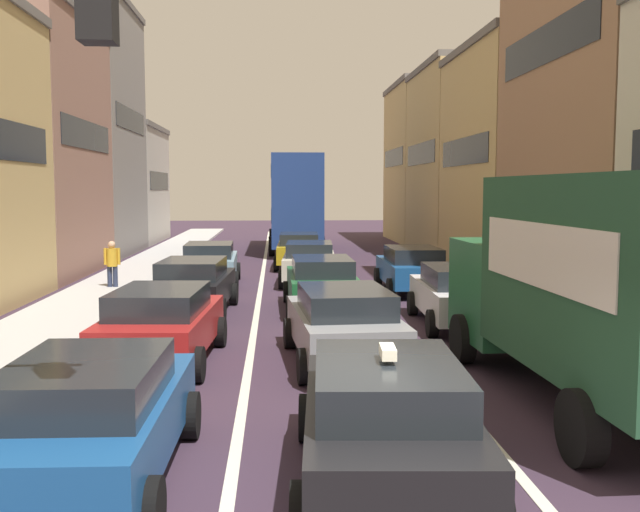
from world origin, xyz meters
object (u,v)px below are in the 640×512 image
(coupe_centre_lane_fourth, at_px, (309,261))
(sedan_centre_lane_fifth, at_px, (299,249))
(sedan_left_lane_third, at_px, (193,285))
(bus_mid_queue_primary, at_px, (295,199))
(sedan_left_lane_front, at_px, (91,417))
(wagon_right_lane_far, at_px, (412,268))
(hatchback_centre_lane_third, at_px, (322,282))
(sedan_right_lane_behind_truck, at_px, (459,294))
(pedestrian_mid_sidewalk, at_px, (112,263))
(sedan_centre_lane_second, at_px, (344,323))
(removalist_box_truck, at_px, (594,281))
(wagon_left_lane_second, at_px, (162,323))
(taxi_centre_lane_front, at_px, (386,419))
(sedan_left_lane_fourth, at_px, (210,263))

(coupe_centre_lane_fourth, height_order, sedan_centre_lane_fifth, same)
(sedan_left_lane_third, bearing_deg, bus_mid_queue_primary, -6.33)
(sedan_left_lane_front, distance_m, sedan_centre_lane_fifth, 22.97)
(wagon_right_lane_far, bearing_deg, hatchback_centre_lane_third, 137.19)
(sedan_right_lane_behind_truck, bearing_deg, pedestrian_mid_sidewalk, 57.81)
(hatchback_centre_lane_third, relative_size, coupe_centre_lane_fourth, 0.99)
(sedan_centre_lane_second, relative_size, sedan_left_lane_third, 1.01)
(pedestrian_mid_sidewalk, bearing_deg, sedan_right_lane_behind_truck, 54.26)
(pedestrian_mid_sidewalk, bearing_deg, removalist_box_truck, 35.60)
(sedan_left_lane_front, xyz_separation_m, hatchback_centre_lane_third, (3.38, 11.79, 0.00))
(removalist_box_truck, distance_m, sedan_right_lane_behind_truck, 6.91)
(wagon_left_lane_second, xyz_separation_m, wagon_right_lane_far, (6.66, 9.36, 0.00))
(sedan_left_lane_third, bearing_deg, wagon_left_lane_second, -176.78)
(sedan_centre_lane_second, xyz_separation_m, wagon_left_lane_second, (-3.51, 0.23, 0.00))
(sedan_centre_lane_fifth, bearing_deg, coupe_centre_lane_fourth, -175.77)
(hatchback_centre_lane_third, bearing_deg, sedan_centre_lane_second, 179.56)
(hatchback_centre_lane_third, height_order, sedan_centre_lane_fifth, same)
(taxi_centre_lane_front, xyz_separation_m, sedan_right_lane_behind_truck, (3.28, 9.63, -0.00))
(bus_mid_queue_primary, height_order, pedestrian_mid_sidewalk, bus_mid_queue_primary)
(sedan_left_lane_front, xyz_separation_m, sedan_right_lane_behind_truck, (6.63, 9.35, 0.00))
(hatchback_centre_lane_third, xyz_separation_m, sedan_left_lane_fourth, (-3.59, 5.57, 0.00))
(sedan_left_lane_third, xyz_separation_m, bus_mid_queue_primary, (3.25, 19.84, 2.03))
(sedan_left_lane_fourth, bearing_deg, hatchback_centre_lane_third, -148.76)
(hatchback_centre_lane_third, xyz_separation_m, coupe_centre_lane_fourth, (-0.08, 5.76, 0.00))
(pedestrian_mid_sidewalk, bearing_deg, hatchback_centre_lane_third, 55.65)
(hatchback_centre_lane_third, bearing_deg, sedan_left_lane_fourth, 31.99)
(sedan_left_lane_third, relative_size, sedan_centre_lane_fifth, 1.01)
(sedan_centre_lane_fifth, height_order, bus_mid_queue_primary, bus_mid_queue_primary)
(pedestrian_mid_sidewalk, bearing_deg, taxi_centre_lane_front, 20.50)
(taxi_centre_lane_front, bearing_deg, coupe_centre_lane_fourth, 3.65)
(removalist_box_truck, height_order, wagon_right_lane_far, removalist_box_truck)
(sedan_left_lane_fourth, bearing_deg, sedan_centre_lane_second, -164.40)
(sedan_left_lane_front, height_order, sedan_left_lane_third, same)
(hatchback_centre_lane_third, bearing_deg, bus_mid_queue_primary, -0.06)
(sedan_right_lane_behind_truck, bearing_deg, bus_mid_queue_primary, 10.99)
(taxi_centre_lane_front, distance_m, bus_mid_queue_primary, 31.65)
(sedan_left_lane_third, relative_size, sedan_right_lane_behind_truck, 1.01)
(taxi_centre_lane_front, relative_size, sedan_right_lane_behind_truck, 1.01)
(taxi_centre_lane_front, xyz_separation_m, wagon_left_lane_second, (-3.45, 6.10, -0.00))
(taxi_centre_lane_front, relative_size, sedan_left_lane_fourth, 1.01)
(taxi_centre_lane_front, height_order, sedan_left_lane_fourth, taxi_centre_lane_front)
(hatchback_centre_lane_third, distance_m, pedestrian_mid_sidewalk, 7.93)
(hatchback_centre_lane_third, height_order, pedestrian_mid_sidewalk, pedestrian_mid_sidewalk)
(wagon_right_lane_far, bearing_deg, wagon_left_lane_second, 144.82)
(sedan_centre_lane_second, xyz_separation_m, pedestrian_mid_sidewalk, (-6.71, 10.47, 0.15))
(wagon_left_lane_second, bearing_deg, pedestrian_mid_sidewalk, 20.81)
(wagon_left_lane_second, bearing_deg, bus_mid_queue_primary, -3.74)
(taxi_centre_lane_front, relative_size, bus_mid_queue_primary, 0.42)
(taxi_centre_lane_front, xyz_separation_m, coupe_centre_lane_fourth, (-0.05, 17.82, -0.00))
(wagon_left_lane_second, distance_m, coupe_centre_lane_fourth, 12.20)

